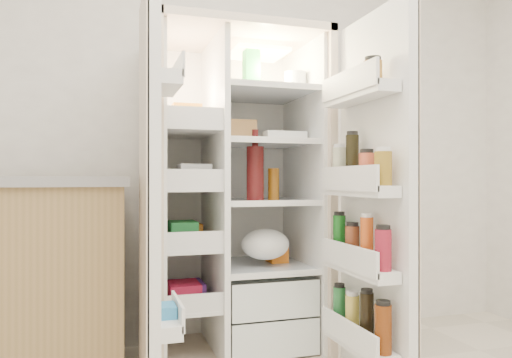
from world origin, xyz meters
name	(u,v)px	position (x,y,z in m)	size (l,w,h in m)	color
wall_back	(231,125)	(0.00, 2.00, 1.35)	(4.00, 0.02, 2.70)	white
refrigerator	(234,225)	(-0.07, 1.65, 0.74)	(0.92, 0.70, 1.80)	beige
freezer_door	(150,206)	(-0.58, 1.05, 0.89)	(0.15, 0.40, 1.72)	white
fridge_door	(372,208)	(0.40, 0.96, 0.87)	(0.17, 0.58, 1.72)	white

